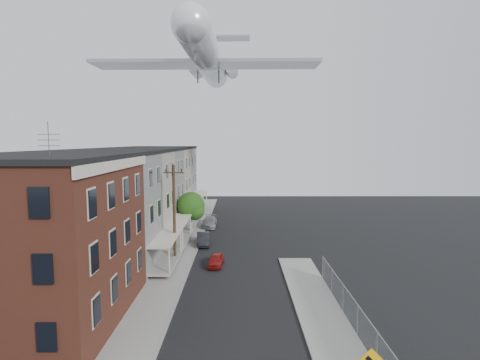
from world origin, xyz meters
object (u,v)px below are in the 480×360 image
Objects in this scene: utility_pole at (174,213)px; car_mid at (203,239)px; street_tree at (192,207)px; airplane at (208,59)px; car_near at (216,260)px; car_far at (209,222)px.

car_mid is (2.00, 6.06, -4.04)m from utility_pole.
street_tree reaches higher than car_mid.
utility_pole is 19.92m from airplane.
car_near is (3.79, -0.79, -4.14)m from utility_pole.
airplane reaches higher than car_far.
car_near is 0.11× the size of airplane.
car_near is at bearing -11.84° from utility_pole.
street_tree is at bearing -137.92° from airplane.
utility_pole reaches higher than street_tree.
utility_pole is 7.56m from car_mid.
utility_pole is at bearing -100.73° from airplane.
car_far is (2.00, 14.49, -4.03)m from utility_pole.
street_tree is 17.44m from airplane.
car_mid is at bearing -92.06° from airplane.
street_tree is 5.06m from car_mid.
airplane is (-1.59, 12.41, 20.17)m from car_near.
car_far reaches higher than car_mid.
airplane reaches higher than street_tree.
utility_pole is 1.73× the size of street_tree.
car_mid is 20.83m from airplane.
utility_pole is at bearing -91.89° from street_tree.
street_tree is 5.62m from car_far.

